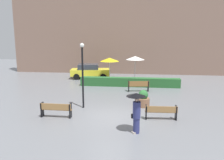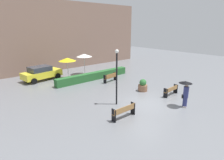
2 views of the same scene
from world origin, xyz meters
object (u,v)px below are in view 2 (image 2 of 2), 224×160
object	(u,v)px
lamp_post	(117,72)
bench_near_right	(171,90)
bench_near_left	(124,111)
patio_umbrella_white	(84,55)
bench_back_row	(110,77)
patio_umbrella_yellow	(67,59)
planter_pot	(143,86)
parked_car	(41,73)
pedestrian_with_umbrella	(186,91)

from	to	relation	value
lamp_post	bench_near_right	bearing A→B (deg)	-18.68
bench_near_left	patio_umbrella_white	distance (m)	12.39
bench_near_right	bench_back_row	world-z (taller)	bench_back_row
bench_near_left	patio_umbrella_yellow	world-z (taller)	patio_umbrella_yellow
lamp_post	patio_umbrella_white	distance (m)	9.96
planter_pot	patio_umbrella_white	world-z (taller)	patio_umbrella_white
bench_back_row	lamp_post	bearing A→B (deg)	-125.87
bench_near_right	patio_umbrella_yellow	distance (m)	11.53
patio_umbrella_yellow	patio_umbrella_white	world-z (taller)	patio_umbrella_white
patio_umbrella_yellow	patio_umbrella_white	distance (m)	2.63
bench_near_right	parked_car	world-z (taller)	parked_car
planter_pot	lamp_post	size ratio (longest dim) A/B	0.27
bench_near_left	pedestrian_with_umbrella	size ratio (longest dim) A/B	0.92
bench_near_left	patio_umbrella_yellow	xyz separation A→B (m)	(1.78, 10.91, 1.74)
lamp_post	patio_umbrella_white	bearing A→B (deg)	71.28
lamp_post	patio_umbrella_white	world-z (taller)	lamp_post
patio_umbrella_yellow	bench_near_left	bearing A→B (deg)	-99.26
bench_near_left	patio_umbrella_white	bearing A→B (deg)	69.23
patio_umbrella_white	lamp_post	bearing A→B (deg)	-108.72
planter_pot	patio_umbrella_yellow	size ratio (longest dim) A/B	0.47
bench_near_left	bench_back_row	xyz separation A→B (m)	(4.74, 6.99, 0.01)
bench_near_right	bench_back_row	size ratio (longest dim) A/B	1.00
bench_back_row	planter_pot	size ratio (longest dim) A/B	1.60
bench_back_row	lamp_post	size ratio (longest dim) A/B	0.43
planter_pot	patio_umbrella_white	distance (m)	8.96
planter_pot	lamp_post	xyz separation A→B (m)	(-3.94, -0.72, 2.09)
pedestrian_with_umbrella	patio_umbrella_white	xyz separation A→B (m)	(-0.33, 13.10, 1.11)
bench_near_left	bench_back_row	distance (m)	8.45
bench_near_right	parked_car	bearing A→B (deg)	118.78
bench_back_row	patio_umbrella_yellow	xyz separation A→B (m)	(-2.97, 3.92, 1.73)
patio_umbrella_yellow	patio_umbrella_white	xyz separation A→B (m)	(2.57, 0.54, 0.14)
bench_back_row	planter_pot	world-z (taller)	planter_pot
pedestrian_with_umbrella	parked_car	world-z (taller)	pedestrian_with_umbrella
patio_umbrella_white	parked_car	bearing A→B (deg)	167.60
bench_near_right	lamp_post	bearing A→B (deg)	161.32
bench_near_right	lamp_post	size ratio (longest dim) A/B	0.43
bench_back_row	patio_umbrella_white	bearing A→B (deg)	95.13
bench_back_row	lamp_post	world-z (taller)	lamp_post
bench_near_left	patio_umbrella_white	xyz separation A→B (m)	(4.34, 11.45, 1.89)
lamp_post	patio_umbrella_white	size ratio (longest dim) A/B	1.64
planter_pot	patio_umbrella_white	size ratio (longest dim) A/B	0.44
bench_near_left	planter_pot	world-z (taller)	planter_pot
patio_umbrella_yellow	patio_umbrella_white	bearing A→B (deg)	11.95
bench_near_left	parked_car	xyz separation A→B (m)	(-0.63, 12.55, 0.30)
patio_umbrella_yellow	bench_back_row	bearing A→B (deg)	-52.88
pedestrian_with_umbrella	lamp_post	size ratio (longest dim) A/B	0.47
bench_back_row	bench_near_left	bearing A→B (deg)	-124.16
bench_near_left	parked_car	world-z (taller)	parked_car
pedestrian_with_umbrella	parked_car	size ratio (longest dim) A/B	0.46
lamp_post	bench_near_left	bearing A→B (deg)	-119.61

